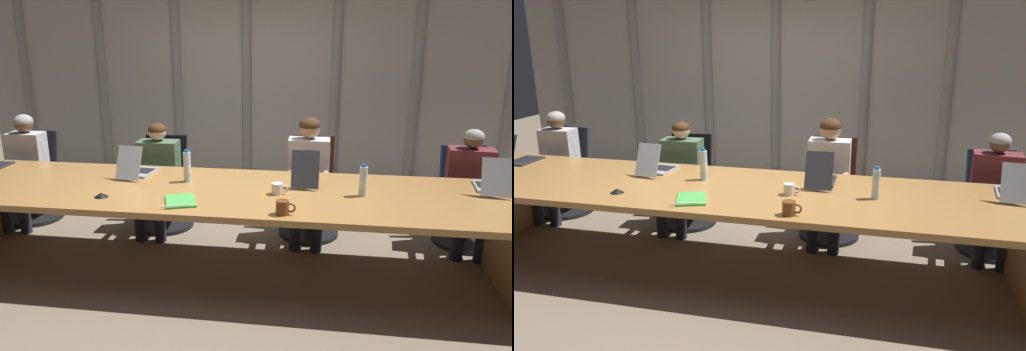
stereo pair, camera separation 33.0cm
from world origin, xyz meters
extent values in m
plane|color=#7F705B|center=(0.00, 0.00, 0.00)|extent=(14.01, 14.01, 0.00)
cube|color=#B77F42|center=(0.00, 0.00, 0.72)|extent=(5.19, 1.22, 0.05)
cube|color=black|center=(0.00, 0.00, 0.65)|extent=(4.41, 0.10, 0.06)
cube|color=olive|center=(2.35, 0.00, 0.35)|extent=(0.08, 1.04, 0.69)
cube|color=beige|center=(0.00, 2.31, 1.33)|extent=(7.00, 0.10, 2.67)
cylinder|color=#A39E96|center=(-3.00, 2.26, 1.33)|extent=(0.12, 0.12, 2.61)
cylinder|color=#A39E96|center=(-1.95, 2.26, 1.33)|extent=(0.12, 0.12, 2.61)
cylinder|color=#A39E96|center=(-0.96, 2.26, 1.33)|extent=(0.12, 0.12, 2.61)
cylinder|color=#A39E96|center=(-0.09, 2.26, 1.33)|extent=(0.12, 0.12, 2.61)
cylinder|color=#A39E96|center=(0.98, 2.26, 1.33)|extent=(0.12, 0.12, 2.61)
cylinder|color=#A39E96|center=(1.91, 2.26, 1.33)|extent=(0.12, 0.12, 2.61)
cylinder|color=#A39E96|center=(2.96, 2.26, 1.33)|extent=(0.12, 0.12, 2.61)
cube|color=#A8ADB7|center=(-0.75, 0.36, 0.75)|extent=(0.25, 0.33, 0.02)
cube|color=black|center=(-0.75, 0.38, 0.76)|extent=(0.20, 0.19, 0.00)
cube|color=#A8ADB7|center=(-0.77, 0.14, 0.90)|extent=(0.23, 0.15, 0.28)
cube|color=black|center=(-0.77, 0.15, 0.90)|extent=(0.21, 0.13, 0.25)
cube|color=#2D2D33|center=(0.74, 0.35, 0.75)|extent=(0.23, 0.33, 0.02)
cube|color=black|center=(0.74, 0.38, 0.76)|extent=(0.19, 0.18, 0.00)
cube|color=#2D2D33|center=(0.75, 0.12, 0.91)|extent=(0.23, 0.13, 0.29)
cube|color=black|center=(0.75, 0.13, 0.91)|extent=(0.20, 0.12, 0.26)
cube|color=#A8ADB7|center=(2.26, 0.35, 0.75)|extent=(0.27, 0.35, 0.02)
cube|color=black|center=(2.26, 0.38, 0.76)|extent=(0.21, 0.20, 0.00)
cube|color=#A8ADB7|center=(2.23, 0.13, 0.90)|extent=(0.24, 0.16, 0.28)
cube|color=black|center=(2.23, 0.14, 0.90)|extent=(0.22, 0.14, 0.25)
cube|color=#2D2D38|center=(-2.24, 0.92, 0.41)|extent=(0.54, 0.54, 0.08)
cube|color=#2D2D38|center=(-2.21, 1.14, 0.70)|extent=(0.44, 0.18, 0.49)
cylinder|color=#262628|center=(-2.24, 0.92, 0.21)|extent=(0.05, 0.05, 0.33)
cylinder|color=black|center=(-2.24, 0.92, 0.02)|extent=(0.60, 0.60, 0.04)
cube|color=black|center=(-0.75, 0.92, 0.41)|extent=(0.52, 0.52, 0.08)
cube|color=black|center=(-0.77, 1.14, 0.69)|extent=(0.44, 0.15, 0.48)
cylinder|color=#262628|center=(-0.75, 0.92, 0.21)|extent=(0.05, 0.05, 0.33)
cylinder|color=black|center=(-0.75, 0.92, 0.02)|extent=(0.60, 0.60, 0.04)
cube|color=#511E19|center=(0.76, 0.92, 0.41)|extent=(0.50, 0.50, 0.08)
cube|color=#511E19|center=(0.77, 1.14, 0.71)|extent=(0.44, 0.14, 0.52)
cylinder|color=#262628|center=(0.76, 0.92, 0.21)|extent=(0.05, 0.05, 0.33)
cylinder|color=black|center=(0.76, 0.92, 0.02)|extent=(0.60, 0.60, 0.04)
cube|color=navy|center=(2.27, 0.92, 0.41)|extent=(0.55, 0.55, 0.08)
cube|color=navy|center=(2.24, 1.14, 0.69)|extent=(0.44, 0.18, 0.47)
cylinder|color=#262628|center=(2.27, 0.92, 0.21)|extent=(0.05, 0.05, 0.33)
cylinder|color=black|center=(2.27, 0.92, 0.02)|extent=(0.60, 0.60, 0.04)
cube|color=silver|center=(-2.22, 0.90, 0.71)|extent=(0.37, 0.24, 0.51)
sphere|color=brown|center=(-2.22, 0.90, 1.06)|extent=(0.19, 0.19, 0.19)
ellipsoid|color=#B2ADA8|center=(-2.22, 0.90, 1.08)|extent=(0.19, 0.19, 0.14)
cylinder|color=silver|center=(-2.07, 0.91, 0.77)|extent=(0.08, 0.14, 0.27)
cylinder|color=brown|center=(-2.06, 0.70, 0.66)|extent=(0.08, 0.30, 0.06)
cylinder|color=silver|center=(-2.36, 0.89, 0.77)|extent=(0.08, 0.14, 0.27)
cylinder|color=brown|center=(-2.35, 0.68, 0.66)|extent=(0.08, 0.30, 0.06)
cylinder|color=#262833|center=(-2.10, 0.71, 0.42)|extent=(0.16, 0.41, 0.13)
cylinder|color=#262833|center=(-2.09, 0.53, 0.22)|extent=(0.11, 0.11, 0.43)
cylinder|color=#262833|center=(-2.30, 0.69, 0.42)|extent=(0.16, 0.41, 0.13)
cylinder|color=#262833|center=(-2.29, 0.51, 0.22)|extent=(0.11, 0.11, 0.43)
cube|color=#4C6B4C|center=(-0.77, 0.90, 0.69)|extent=(0.41, 0.23, 0.47)
sphere|color=beige|center=(-0.77, 0.90, 1.02)|extent=(0.18, 0.18, 0.18)
ellipsoid|color=#472D19|center=(-0.77, 0.90, 1.04)|extent=(0.18, 0.18, 0.13)
cylinder|color=#4C6B4C|center=(-0.60, 0.91, 0.73)|extent=(0.07, 0.14, 0.27)
cylinder|color=beige|center=(-0.60, 0.70, 0.62)|extent=(0.07, 0.30, 0.06)
cylinder|color=#4C6B4C|center=(-0.94, 0.90, 0.73)|extent=(0.07, 0.14, 0.27)
cylinder|color=beige|center=(-0.94, 0.69, 0.62)|extent=(0.07, 0.30, 0.06)
cylinder|color=#262833|center=(-0.67, 0.70, 0.42)|extent=(0.14, 0.40, 0.13)
cylinder|color=#262833|center=(-0.66, 0.52, 0.22)|extent=(0.11, 0.11, 0.43)
cylinder|color=#262833|center=(-0.87, 0.70, 0.42)|extent=(0.14, 0.40, 0.13)
cylinder|color=#262833|center=(-0.86, 0.52, 0.22)|extent=(0.11, 0.11, 0.43)
cube|color=silver|center=(0.74, 0.90, 0.72)|extent=(0.40, 0.22, 0.54)
sphere|color=tan|center=(0.74, 0.90, 1.10)|extent=(0.20, 0.20, 0.20)
ellipsoid|color=#472D19|center=(0.74, 0.90, 1.12)|extent=(0.21, 0.21, 0.15)
cylinder|color=silver|center=(0.91, 0.90, 0.80)|extent=(0.07, 0.14, 0.27)
cylinder|color=tan|center=(0.91, 0.69, 0.69)|extent=(0.07, 0.30, 0.06)
cylinder|color=silver|center=(0.58, 0.90, 0.80)|extent=(0.07, 0.14, 0.27)
cylinder|color=tan|center=(0.58, 0.69, 0.69)|extent=(0.07, 0.30, 0.06)
cylinder|color=#262833|center=(0.85, 0.70, 0.42)|extent=(0.13, 0.40, 0.13)
cylinder|color=#262833|center=(0.85, 0.52, 0.22)|extent=(0.11, 0.11, 0.43)
cylinder|color=#262833|center=(0.65, 0.70, 0.42)|extent=(0.13, 0.40, 0.13)
cylinder|color=#262833|center=(0.65, 0.52, 0.22)|extent=(0.11, 0.11, 0.43)
cube|color=brown|center=(2.24, 0.90, 0.70)|extent=(0.43, 0.26, 0.49)
sphere|color=brown|center=(2.24, 0.90, 1.04)|extent=(0.18, 0.18, 0.18)
ellipsoid|color=#B2ADA8|center=(2.24, 0.90, 1.06)|extent=(0.18, 0.18, 0.13)
cylinder|color=brown|center=(2.41, 0.88, 0.76)|extent=(0.08, 0.14, 0.27)
cylinder|color=brown|center=(2.39, 0.68, 0.64)|extent=(0.09, 0.30, 0.06)
cylinder|color=brown|center=(2.07, 0.92, 0.76)|extent=(0.08, 0.14, 0.27)
cylinder|color=brown|center=(2.05, 0.71, 0.64)|extent=(0.09, 0.30, 0.06)
cylinder|color=#262833|center=(2.32, 0.69, 0.42)|extent=(0.17, 0.41, 0.13)
cylinder|color=#262833|center=(2.30, 0.51, 0.22)|extent=(0.11, 0.11, 0.43)
cylinder|color=#262833|center=(2.12, 0.71, 0.42)|extent=(0.17, 0.41, 0.13)
cylinder|color=#262833|center=(2.11, 0.53, 0.22)|extent=(0.11, 0.11, 0.43)
cylinder|color=silver|center=(-0.26, 0.17, 0.87)|extent=(0.06, 0.06, 0.26)
cylinder|color=white|center=(-0.26, 0.17, 0.86)|extent=(0.07, 0.07, 0.08)
cylinder|color=blue|center=(-0.26, 0.17, 1.01)|extent=(0.04, 0.04, 0.02)
cylinder|color=silver|center=(1.20, 0.00, 0.86)|extent=(0.06, 0.06, 0.24)
cylinder|color=white|center=(1.20, 0.00, 0.85)|extent=(0.06, 0.06, 0.07)
cylinder|color=blue|center=(1.20, 0.00, 0.99)|extent=(0.03, 0.03, 0.02)
cylinder|color=white|center=(0.54, -0.06, 0.79)|extent=(0.09, 0.09, 0.09)
torus|color=white|center=(0.59, -0.06, 0.79)|extent=(0.06, 0.01, 0.06)
cylinder|color=brown|center=(0.62, -0.49, 0.80)|extent=(0.10, 0.10, 0.10)
torus|color=brown|center=(0.68, -0.49, 0.80)|extent=(0.07, 0.01, 0.07)
cone|color=black|center=(-0.82, -0.33, 0.76)|extent=(0.11, 0.11, 0.03)
cube|color=#4CB74C|center=(-0.17, -0.34, 0.75)|extent=(0.31, 0.36, 0.02)
cylinder|color=silver|center=(-0.17, -0.49, 0.76)|extent=(0.20, 0.08, 0.01)
camera|label=1|loc=(0.91, -3.74, 2.00)|focal=34.53mm
camera|label=2|loc=(1.24, -3.68, 2.00)|focal=34.53mm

